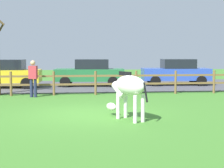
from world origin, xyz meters
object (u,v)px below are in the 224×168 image
Objects in this scene: zebra at (128,88)px; parked_car_blue at (176,72)px; visitor_right_of_tree at (33,77)px; parked_car_green at (90,72)px; parked_car_yellow at (5,73)px.

parked_car_blue is at bearing 65.81° from zebra.
parked_car_blue is 2.51× the size of visitor_right_of_tree.
parked_car_blue is at bearing 30.20° from visitor_right_of_tree.
parked_car_blue is at bearing 0.48° from parked_car_green.
parked_car_green is at bearing -179.52° from parked_car_blue.
visitor_right_of_tree reaches higher than zebra.
zebra is 10.26m from parked_car_green.
parked_car_yellow is 2.47× the size of visitor_right_of_tree.
parked_car_yellow is at bearing -173.40° from parked_car_green.
zebra is at bearing -114.19° from parked_car_blue.
parked_car_blue is 1.02× the size of parked_car_yellow.
zebra is at bearing -59.25° from visitor_right_of_tree.
visitor_right_of_tree is (-3.36, 5.64, -0.02)m from zebra.
zebra is at bearing -86.77° from parked_car_green.
parked_car_yellow is 4.82m from parked_car_green.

